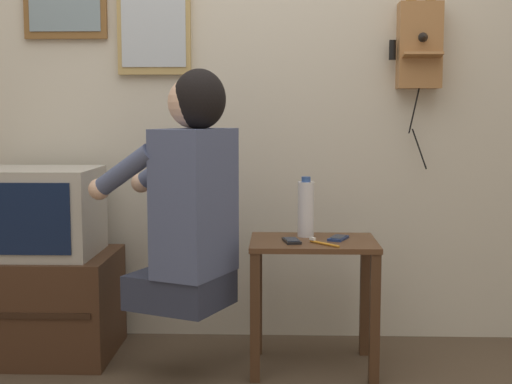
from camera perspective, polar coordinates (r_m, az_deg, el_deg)
The scene contains 11 objects.
wall_back at distance 3.45m, azimuth -1.78°, elevation 9.43°, with size 6.80×0.05×2.55m.
side_table at distance 3.05m, azimuth 4.59°, elevation -6.25°, with size 0.53×0.39×0.56m.
person at distance 2.86m, azimuth -5.38°, elevation -0.24°, with size 0.60×0.52×0.96m.
tv_stand at distance 3.40m, azimuth -17.19°, elevation -8.58°, with size 0.71×0.52×0.46m.
television at distance 3.30m, azimuth -17.15°, elevation -1.52°, with size 0.53×0.44×0.39m.
wall_phone_antique at distance 3.43m, azimuth 12.93°, elevation 11.46°, with size 0.24×0.19×0.82m.
wall_mirror at distance 3.48m, azimuth -8.20°, elevation 14.96°, with size 0.34×0.03×0.69m.
cell_phone_held at distance 2.97m, azimuth 2.86°, elevation -3.91°, with size 0.08×0.13×0.01m.
cell_phone_spare at distance 3.05m, azimuth 6.60°, elevation -3.68°, with size 0.10×0.14×0.01m.
water_bottle at distance 3.09m, azimuth 4.01°, elevation -1.32°, with size 0.07×0.07×0.26m.
toothbrush at distance 2.93m, azimuth 5.32°, elevation -4.06°, with size 0.12×0.13×0.02m.
Camera 1 is at (0.22, -2.30, 1.09)m, focal length 50.00 mm.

